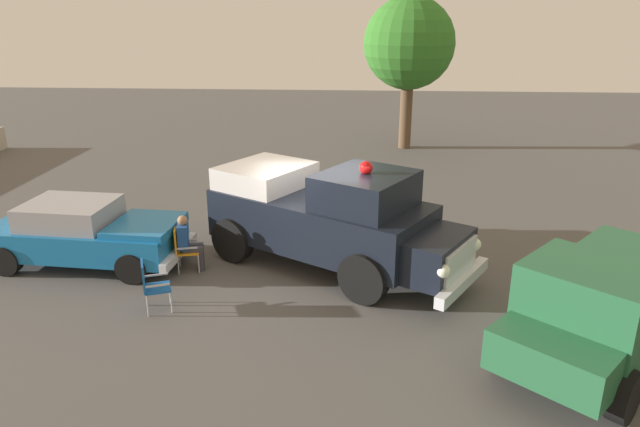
% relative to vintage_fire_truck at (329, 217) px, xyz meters
% --- Properties ---
extents(ground_plane, '(60.00, 60.00, 0.00)m').
position_rel_vintage_fire_truck_xyz_m(ground_plane, '(0.03, 0.39, -1.20)').
color(ground_plane, '#514F4C').
extents(vintage_fire_truck, '(4.95, 6.21, 2.59)m').
position_rel_vintage_fire_truck_xyz_m(vintage_fire_truck, '(0.00, 0.00, 0.00)').
color(vintage_fire_truck, black).
rests_on(vintage_fire_truck, ground).
extents(classic_hot_rod, '(2.19, 4.48, 1.46)m').
position_rel_vintage_fire_truck_xyz_m(classic_hot_rod, '(-0.18, 5.46, -0.45)').
color(classic_hot_rod, black).
rests_on(classic_hot_rod, ground).
extents(parked_pickup, '(4.81, 4.50, 1.90)m').
position_rel_vintage_fire_truck_xyz_m(parked_pickup, '(-3.23, -4.72, -0.21)').
color(parked_pickup, black).
rests_on(parked_pickup, ground).
extents(lawn_chair_near_truck, '(0.60, 0.60, 1.02)m').
position_rel_vintage_fire_truck_xyz_m(lawn_chair_near_truck, '(-0.42, 3.21, -0.61)').
color(lawn_chair_near_truck, '#B7BABF').
rests_on(lawn_chair_near_truck, ground).
extents(lawn_chair_by_car, '(0.64, 0.64, 1.02)m').
position_rel_vintage_fire_truck_xyz_m(lawn_chair_by_car, '(-2.25, 3.29, -0.61)').
color(lawn_chair_by_car, '#B7BABF').
rests_on(lawn_chair_by_car, ground).
extents(spectator_seated, '(0.48, 0.60, 1.29)m').
position_rel_vintage_fire_truck_xyz_m(spectator_seated, '(-0.39, 3.08, -0.50)').
color(spectator_seated, '#383842').
rests_on(spectator_seated, ground).
extents(oak_tree_distant, '(3.63, 3.63, 6.03)m').
position_rel_vintage_fire_truck_xyz_m(oak_tree_distant, '(12.10, -2.57, 2.98)').
color(oak_tree_distant, brown).
rests_on(oak_tree_distant, ground).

